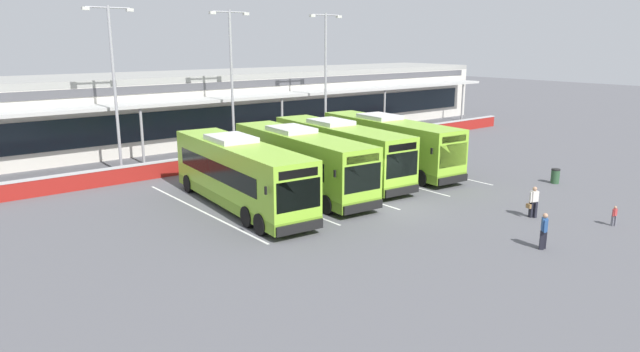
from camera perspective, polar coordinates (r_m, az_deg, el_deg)
The scene contains 19 objects.
ground_plane at distance 30.65m, azimuth 7.45°, elevation -3.20°, with size 200.00×200.00×0.00m, color #56565B.
terminal_building at distance 52.05m, azimuth -14.40°, elevation 6.77°, with size 70.00×13.00×6.00m.
red_barrier_wall at distance 41.56m, azimuth -7.05°, elevation 2.04°, with size 60.00×0.40×1.10m.
coach_bus_leftmost at distance 30.35m, azimuth -8.14°, elevation 0.10°, with size 3.79×12.32×3.78m.
coach_bus_left_centre at distance 33.21m, azimuth -2.05°, elevation 1.39°, with size 3.79×12.32×3.78m.
coach_bus_centre at distance 36.29m, azimuth 1.96°, elevation 2.44°, with size 3.79×12.32×3.78m.
coach_bus_right_centre at distance 39.19m, azimuth 6.93°, elevation 3.18°, with size 3.79×12.32×3.78m.
bay_stripe_far_west at distance 30.52m, azimuth -12.02°, elevation -3.46°, with size 0.14×13.00×0.01m, color silver.
bay_stripe_west at distance 32.51m, azimuth -5.41°, elevation -2.16°, with size 0.14×13.00×0.01m, color silver.
bay_stripe_mid_west at distance 34.91m, azimuth 0.35°, elevation -1.00°, with size 0.14×13.00×0.01m, color silver.
bay_stripe_centre at distance 37.61m, azimuth 5.33°, elevation 0.01°, with size 0.14×13.00×0.01m, color silver.
bay_stripe_mid_east at distance 40.58m, azimuth 9.61°, elevation 0.87°, with size 0.14×13.00×0.01m, color silver.
pedestrian_with_handbag at distance 30.49m, azimuth 20.86°, elevation -2.41°, with size 0.64×0.43×1.62m.
pedestrian_in_dark_coat at distance 26.07m, azimuth 21.80°, elevation -5.10°, with size 0.47×0.42×1.62m.
pedestrian_child at distance 30.82m, azimuth 27.73°, elevation -3.55°, with size 0.33×0.20×1.00m.
lamp_post_west at distance 39.69m, azimuth -20.19°, elevation 9.14°, with size 3.24×0.28×11.00m.
lamp_post_centre at distance 43.28m, azimuth -8.96°, elevation 10.10°, with size 3.24×0.28×11.00m.
lamp_post_east at distance 47.67m, azimuth 0.57°, elevation 10.56°, with size 3.24×0.28×11.00m.
litter_bin at distance 38.45m, azimuth 22.79°, elevation -0.00°, with size 0.54×0.54×0.93m.
Camera 1 is at (-21.29, -20.24, 8.77)m, focal length 31.50 mm.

